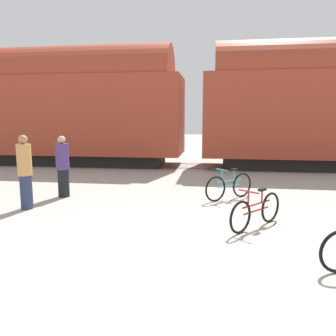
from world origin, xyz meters
TOP-DOWN VIEW (x-y plane):
  - ground_plane at (0.00, 0.00)m, footprint 80.00×80.00m
  - freight_train at (-0.00, 9.59)m, footprint 50.61×3.05m
  - rail_near at (0.00, 8.87)m, footprint 62.61×0.07m
  - rail_far at (0.00, 10.31)m, footprint 62.61×0.07m
  - bicycle_teal at (1.43, 3.38)m, footprint 1.31×1.12m
  - bicycle_maroon at (1.87, 1.03)m, footprint 1.16×1.34m
  - person_in_tan at (-3.58, 1.72)m, footprint 0.34×0.34m
  - person_in_purple at (-3.24, 3.04)m, footprint 0.37×0.37m

SIDE VIEW (x-z plane):
  - ground_plane at x=0.00m, z-range 0.00..0.00m
  - rail_near at x=0.00m, z-range 0.00..0.01m
  - rail_far at x=0.00m, z-range 0.00..0.01m
  - bicycle_maroon at x=1.87m, z-range -0.06..0.76m
  - bicycle_teal at x=1.43m, z-range -0.06..0.80m
  - person_in_purple at x=-3.24m, z-range 0.00..1.74m
  - person_in_tan at x=-3.58m, z-range 0.01..1.84m
  - freight_train at x=0.00m, z-range 0.14..5.71m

